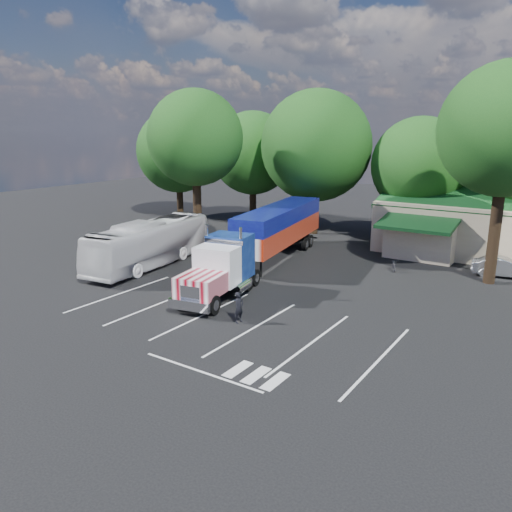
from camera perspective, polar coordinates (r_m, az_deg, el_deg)
The scene contains 12 objects.
ground at distance 31.24m, azimuth 1.06°, elevation -3.45°, with size 120.00×120.00×0.00m, color black.
tree_row_a at distance 56.39m, azimuth -8.89°, elevation 11.74°, with size 9.00×9.00×11.68m.
tree_row_b at distance 51.83m, azimuth -0.37°, elevation 11.67°, with size 8.40×8.40×11.35m.
tree_row_c at distance 46.33m, azimuth 6.89°, elevation 12.37°, with size 10.00×10.00×13.05m.
tree_row_d at distance 44.32m, azimuth 18.19°, elevation 9.81°, with size 8.00×8.00×10.60m.
tree_near_left at distance 40.86m, azimuth -6.95°, elevation 13.21°, with size 7.60×7.60×12.65m.
tree_near_right at distance 33.85m, azimuth 26.75°, elevation 12.72°, with size 8.00×8.00×13.50m.
semi_truck at distance 35.03m, azimuth 1.20°, elevation 2.45°, with size 5.94×19.77×4.12m.
woman at distance 25.28m, azimuth -1.96°, elevation -5.90°, with size 0.58×0.38×1.60m, color black.
bicycle at distance 35.85m, azimuth 15.51°, elevation -0.95°, with size 0.55×1.57×0.82m, color black.
tour_bus at distance 36.42m, azimuth -12.00°, elevation 1.44°, with size 2.70×11.56×3.22m, color silver.
silver_sedan at distance 36.86m, azimuth 26.41°, elevation -1.16°, with size 1.37×3.92×1.29m, color #A4A6AB.
Camera 1 is at (16.06, -25.05, 9.53)m, focal length 35.00 mm.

